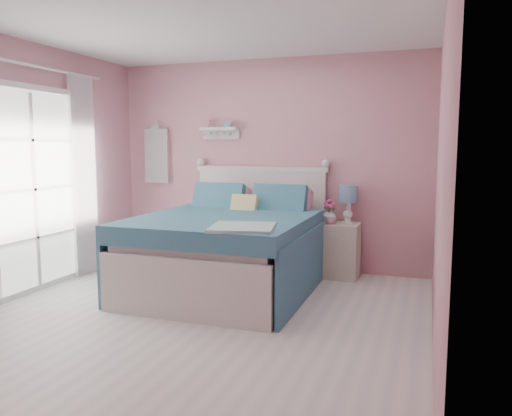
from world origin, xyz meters
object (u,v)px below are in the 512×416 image
Objects in this scene: nightstand at (340,250)px; vase at (329,215)px; table_lamp at (348,197)px; teacup at (331,221)px; bed at (229,250)px.

nightstand is 0.43m from vase.
nightstand is 3.67× the size of vase.
table_lamp reaches higher than teacup.
vase reaches higher than teacup.
table_lamp reaches higher than vase.
nightstand is 0.63m from table_lamp.
table_lamp is (1.11, 0.94, 0.53)m from bed.
vase is 1.84× the size of teacup.
table_lamp is at bearing 40.07° from bed.
teacup is at bearing -123.70° from nightstand.
nightstand is 0.39m from teacup.
nightstand is at bearing 39.85° from bed.
vase reaches higher than nightstand.
table_lamp is 4.68× the size of teacup.
bed is 12.71× the size of vase.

